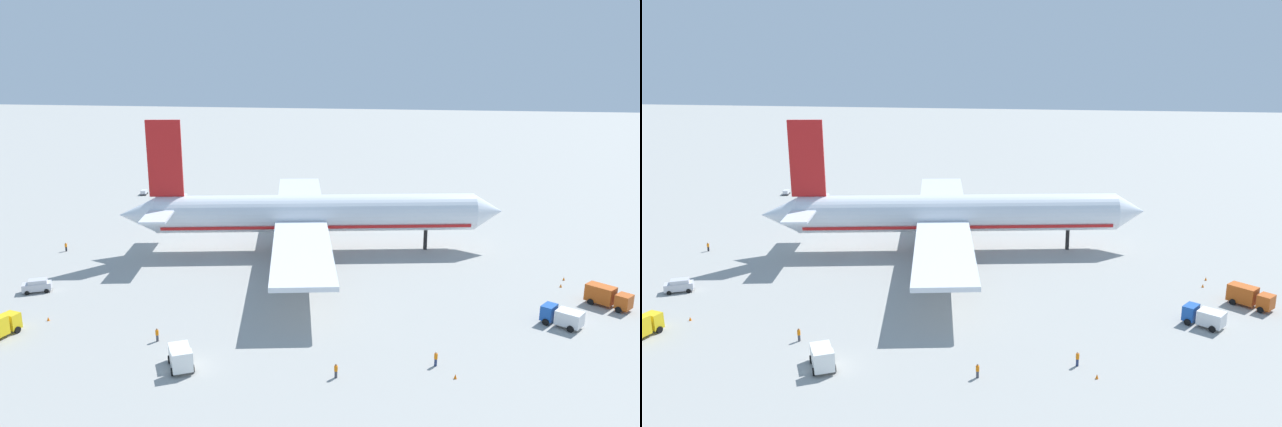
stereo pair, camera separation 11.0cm
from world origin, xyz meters
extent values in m
plane|color=#9E9E99|center=(0.00, 0.00, 0.00)|extent=(600.00, 600.00, 0.00)
cylinder|color=silver|center=(0.00, 0.00, 7.11)|extent=(57.33, 17.35, 6.66)
cone|color=silver|center=(30.65, 5.91, 7.11)|extent=(6.47, 7.42, 6.53)
cone|color=silver|center=(-31.31, -6.04, 7.11)|extent=(7.74, 7.47, 6.33)
cube|color=red|center=(-26.07, -5.03, 17.19)|extent=(5.99, 1.63, 13.51)
cube|color=silver|center=(-27.68, 0.66, 8.44)|extent=(6.17, 10.43, 0.36)
cube|color=silver|center=(-25.45, -10.90, 8.44)|extent=(6.17, 10.43, 0.36)
cube|color=silver|center=(-6.44, 18.34, 6.11)|extent=(14.86, 32.92, 0.70)
cylinder|color=slate|center=(-4.56, 13.84, 3.99)|extent=(5.67, 4.44, 3.54)
cube|color=silver|center=(0.84, -19.42, 6.11)|extent=(14.86, 32.92, 0.70)
cylinder|color=slate|center=(0.92, -14.55, 3.80)|extent=(5.61, 4.78, 3.91)
cylinder|color=black|center=(19.62, 3.79, 1.89)|extent=(0.70, 0.70, 3.78)
cylinder|color=black|center=(-3.81, 4.69, 1.89)|extent=(0.70, 0.70, 3.78)
cylinder|color=black|center=(-1.79, -5.77, 1.89)|extent=(0.70, 0.70, 3.78)
cube|color=red|center=(0.00, 0.00, 5.28)|extent=(55.03, 16.59, 0.50)
cube|color=yellow|center=(-33.78, -39.70, 1.49)|extent=(2.36, 1.98, 2.09)
cube|color=black|center=(-33.65, -39.18, 2.02)|extent=(1.69, 0.49, 0.92)
cylinder|color=black|center=(-34.81, -39.60, 0.45)|extent=(0.51, 0.95, 0.90)
cylinder|color=black|center=(-32.82, -40.10, 0.45)|extent=(0.51, 0.95, 0.90)
cube|color=#194CA5|center=(35.60, -26.28, 1.46)|extent=(2.60, 2.85, 2.01)
cube|color=silver|center=(37.92, -27.79, 1.39)|extent=(3.97, 3.75, 1.89)
cube|color=black|center=(35.16, -25.98, 1.96)|extent=(1.17, 1.73, 0.89)
cylinder|color=black|center=(35.07, -27.37, 0.45)|extent=(0.92, 0.74, 0.90)
cylinder|color=black|center=(36.39, -25.35, 0.45)|extent=(0.92, 0.74, 0.90)
cylinder|color=black|center=(37.81, -29.16, 0.45)|extent=(0.92, 0.74, 0.90)
cylinder|color=black|center=(39.13, -27.15, 0.45)|extent=(0.92, 0.74, 0.90)
cube|color=#BF4C14|center=(46.72, -20.91, 1.44)|extent=(2.81, 2.86, 1.99)
cube|color=#BF4C14|center=(44.16, -18.81, 1.65)|extent=(4.33, 4.10, 2.41)
cube|color=black|center=(47.22, -21.32, 1.94)|extent=(1.22, 1.47, 0.87)
cylinder|color=black|center=(47.27, -19.95, 0.45)|extent=(0.89, 0.80, 0.90)
cylinder|color=black|center=(45.89, -21.64, 0.45)|extent=(0.89, 0.80, 0.90)
cylinder|color=black|center=(44.23, -17.46, 0.45)|extent=(0.89, 0.80, 0.90)
cylinder|color=black|center=(42.85, -19.15, 0.45)|extent=(0.89, 0.80, 0.90)
cube|color=white|center=(-7.86, -47.12, 1.61)|extent=(2.70, 2.36, 2.32)
cube|color=white|center=(-9.09, -44.79, 1.32)|extent=(3.43, 3.74, 1.74)
cube|color=black|center=(-7.62, -47.58, 2.19)|extent=(1.73, 0.96, 1.02)
cylinder|color=black|center=(-6.92, -46.46, 0.45)|extent=(0.68, 0.94, 0.90)
cylinder|color=black|center=(-8.94, -47.52, 0.45)|extent=(0.68, 0.94, 0.90)
cylinder|color=black|center=(-8.37, -43.69, 0.45)|extent=(0.68, 0.94, 0.90)
cylinder|color=black|center=(-10.39, -44.75, 0.45)|extent=(0.68, 0.94, 0.90)
cube|color=silver|center=(-38.69, -26.45, 0.87)|extent=(4.46, 3.48, 1.10)
cube|color=silver|center=(-38.51, -26.36, 1.70)|extent=(3.07, 2.65, 0.55)
cylinder|color=black|center=(-39.47, -27.88, 0.32)|extent=(0.67, 0.48, 0.64)
cylinder|color=black|center=(-40.30, -26.22, 0.32)|extent=(0.67, 0.48, 0.64)
cylinder|color=black|center=(-37.08, -26.67, 0.32)|extent=(0.67, 0.48, 0.64)
cylinder|color=black|center=(-37.90, -25.02, 0.32)|extent=(0.67, 0.48, 0.64)
cube|color=#595B60|center=(-50.90, 39.50, 0.28)|extent=(1.93, 3.07, 0.15)
cylinder|color=#333338|center=(-51.24, 41.19, 0.28)|extent=(0.20, 0.60, 0.08)
cube|color=silver|center=(-50.90, 39.50, 0.78)|extent=(1.71, 2.59, 0.86)
cylinder|color=black|center=(-51.80, 40.42, 0.20)|extent=(0.20, 0.42, 0.40)
cylinder|color=black|center=(-50.42, 40.70, 0.20)|extent=(0.20, 0.42, 0.40)
cylinder|color=black|center=(-51.37, 38.30, 0.20)|extent=(0.20, 0.42, 0.40)
cylinder|color=black|center=(-50.00, 38.58, 0.20)|extent=(0.20, 0.42, 0.40)
cylinder|color=black|center=(-45.16, -7.19, 0.41)|extent=(0.44, 0.44, 0.82)
cylinder|color=orange|center=(-45.16, -7.19, 1.12)|extent=(0.54, 0.54, 0.61)
sphere|color=tan|center=(-45.16, -7.19, 1.54)|extent=(0.22, 0.22, 0.22)
cylinder|color=#3F3F47|center=(-14.02, -39.61, 0.43)|extent=(0.34, 0.34, 0.86)
cylinder|color=orange|center=(-14.02, -39.61, 1.18)|extent=(0.43, 0.43, 0.64)
sphere|color=#8C6647|center=(-14.02, -39.61, 1.62)|extent=(0.23, 0.23, 0.23)
cylinder|color=navy|center=(20.31, -40.84, 0.44)|extent=(0.41, 0.41, 0.88)
cylinder|color=orange|center=(20.31, -40.84, 1.21)|extent=(0.52, 0.52, 0.66)
sphere|color=beige|center=(20.31, -40.84, 1.66)|extent=(0.24, 0.24, 0.24)
cylinder|color=#3F3F47|center=(9.26, -45.27, 0.42)|extent=(0.40, 0.40, 0.83)
cylinder|color=orange|center=(9.26, -45.27, 1.14)|extent=(0.50, 0.50, 0.62)
sphere|color=#8C6647|center=(9.26, -45.27, 1.57)|extent=(0.23, 0.23, 0.23)
cone|color=orange|center=(40.16, -12.57, 0.28)|extent=(0.36, 0.36, 0.55)
cone|color=orange|center=(-31.10, -35.91, 0.28)|extent=(0.36, 0.36, 0.55)
cone|color=orange|center=(41.29, -9.33, 0.28)|extent=(0.36, 0.36, 0.55)
cone|color=orange|center=(22.40, -43.50, 0.28)|extent=(0.36, 0.36, 0.55)
camera|label=1|loc=(16.87, -107.45, 35.02)|focal=34.99mm
camera|label=2|loc=(16.98, -107.43, 35.02)|focal=34.99mm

